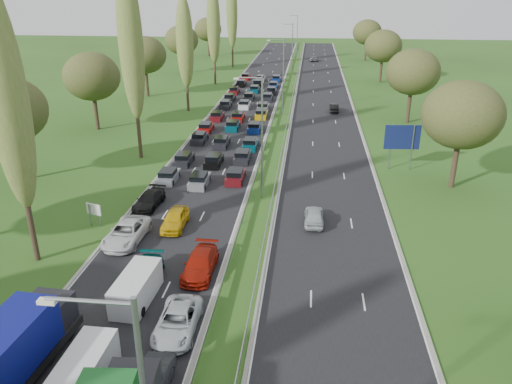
% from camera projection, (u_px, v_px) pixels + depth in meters
% --- Properties ---
extents(ground, '(260.00, 260.00, 0.00)m').
position_uv_depth(ground, '(283.00, 112.00, 83.70)').
color(ground, '#294916').
rests_on(ground, ground).
extents(near_carriageway, '(10.50, 215.00, 0.04)m').
position_uv_depth(near_carriageway, '(245.00, 107.00, 86.67)').
color(near_carriageway, black).
rests_on(near_carriageway, ground).
extents(far_carriageway, '(10.50, 215.00, 0.04)m').
position_uv_depth(far_carriageway, '(323.00, 109.00, 85.33)').
color(far_carriageway, black).
rests_on(far_carriageway, ground).
extents(central_reservation, '(2.36, 215.00, 0.32)m').
position_uv_depth(central_reservation, '(284.00, 105.00, 85.79)').
color(central_reservation, gray).
rests_on(central_reservation, ground).
extents(lamp_columns, '(0.18, 140.18, 12.00)m').
position_uv_depth(lamp_columns, '(283.00, 78.00, 79.57)').
color(lamp_columns, gray).
rests_on(lamp_columns, ground).
extents(poplar_row, '(2.80, 127.80, 22.44)m').
position_uv_depth(poplar_row, '(166.00, 41.00, 69.69)').
color(poplar_row, '#2D2116').
rests_on(poplar_row, ground).
extents(woodland_left, '(8.00, 166.00, 11.10)m').
position_uv_depth(woodland_left, '(81.00, 81.00, 67.44)').
color(woodland_left, '#2D2116').
rests_on(woodland_left, ground).
extents(woodland_right, '(8.00, 153.00, 11.10)m').
position_uv_depth(woodland_right, '(424.00, 82.00, 66.57)').
color(woodland_right, '#2D2116').
rests_on(woodland_right, ground).
extents(traffic_queue_fill, '(9.12, 68.89, 0.80)m').
position_uv_depth(traffic_queue_fill, '(241.00, 111.00, 82.03)').
color(traffic_queue_fill, slate).
rests_on(traffic_queue_fill, ground).
extents(near_car_2, '(2.83, 5.84, 1.60)m').
position_uv_depth(near_car_2, '(126.00, 232.00, 40.85)').
color(near_car_2, silver).
rests_on(near_car_2, near_carriageway).
extents(near_car_3, '(2.36, 5.00, 1.41)m').
position_uv_depth(near_car_3, '(149.00, 200.00, 47.32)').
color(near_car_3, black).
rests_on(near_car_3, near_carriageway).
extents(near_car_7, '(2.36, 5.33, 1.52)m').
position_uv_depth(near_car_7, '(143.00, 276.00, 34.76)').
color(near_car_7, '#055254').
rests_on(near_car_7, near_carriageway).
extents(near_car_8, '(1.88, 4.59, 1.56)m').
position_uv_depth(near_car_8, '(175.00, 219.00, 43.28)').
color(near_car_8, gold).
rests_on(near_car_8, near_carriageway).
extents(near_car_10, '(2.46, 5.19, 1.43)m').
position_uv_depth(near_car_10, '(177.00, 321.00, 30.17)').
color(near_car_10, '#B8BEC3').
rests_on(near_car_10, near_carriageway).
extents(near_car_11, '(2.18, 5.21, 1.50)m').
position_uv_depth(near_car_11, '(200.00, 264.00, 36.34)').
color(near_car_11, '#971609').
rests_on(near_car_11, near_carriageway).
extents(far_car_0, '(1.72, 4.24, 1.44)m').
position_uv_depth(far_car_0, '(314.00, 216.00, 44.03)').
color(far_car_0, '#A8AFB1').
rests_on(far_car_0, far_carriageway).
extents(far_car_1, '(1.45, 4.06, 1.33)m').
position_uv_depth(far_car_1, '(334.00, 108.00, 83.42)').
color(far_car_1, black).
rests_on(far_car_1, far_carriageway).
extents(far_car_2, '(2.36, 4.77, 1.30)m').
position_uv_depth(far_car_2, '(314.00, 59.00, 140.09)').
color(far_car_2, slate).
rests_on(far_car_2, far_carriageway).
extents(blue_lorry, '(2.51, 9.02, 3.81)m').
position_uv_depth(blue_lorry, '(15.00, 350.00, 25.97)').
color(blue_lorry, black).
rests_on(blue_lorry, near_carriageway).
extents(white_van_front, '(1.98, 5.04, 2.03)m').
position_uv_depth(white_van_front, '(85.00, 370.00, 25.92)').
color(white_van_front, silver).
rests_on(white_van_front, near_carriageway).
extents(white_van_rear, '(1.96, 5.01, 2.01)m').
position_uv_depth(white_van_rear, '(138.00, 286.00, 33.17)').
color(white_van_rear, silver).
rests_on(white_van_rear, near_carriageway).
extents(info_sign, '(1.46, 0.57, 2.10)m').
position_uv_depth(info_sign, '(94.00, 212.00, 43.31)').
color(info_sign, gray).
rests_on(info_sign, ground).
extents(direction_sign, '(4.00, 0.41, 5.20)m').
position_uv_depth(direction_sign, '(402.00, 139.00, 56.09)').
color(direction_sign, gray).
rests_on(direction_sign, ground).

